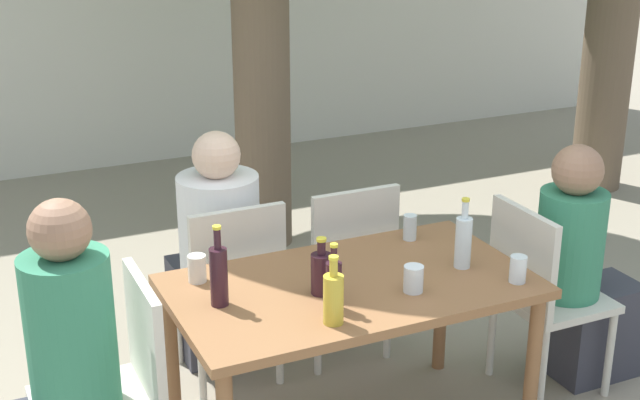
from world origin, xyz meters
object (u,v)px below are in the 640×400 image
(wine_bottle_2, at_px, (321,272))
(dining_table_front, at_px, (351,301))
(wine_bottle_3, at_px, (334,284))
(drinking_glass_3, at_px, (197,268))
(person_seated_1, at_px, (582,278))
(water_bottle_4, at_px, (463,241))
(drinking_glass_0, at_px, (410,227))
(drinking_glass_2, at_px, (413,279))
(patio_chair_2, at_px, (231,282))
(person_seated_0, at_px, (51,388))
(wine_bottle_0, at_px, (219,275))
(patio_chair_3, at_px, (345,260))
(patio_chair_1, at_px, (540,288))
(oil_cruet_1, at_px, (333,297))
(person_seated_2, at_px, (215,259))
(drinking_glass_1, at_px, (518,269))
(patio_chair_0, at_px, (118,383))

(wine_bottle_2, bearing_deg, dining_table_front, 15.11)
(wine_bottle_3, distance_m, drinking_glass_3, 0.59)
(person_seated_1, bearing_deg, wine_bottle_2, 91.74)
(water_bottle_4, relative_size, drinking_glass_0, 2.64)
(drinking_glass_2, height_order, drinking_glass_3, drinking_glass_3)
(patio_chair_2, bearing_deg, drinking_glass_2, 119.87)
(person_seated_0, bearing_deg, wine_bottle_3, 80.22)
(drinking_glass_3, bearing_deg, wine_bottle_0, -86.29)
(person_seated_0, xyz_separation_m, drinking_glass_0, (1.63, 0.29, 0.24))
(person_seated_1, height_order, wine_bottle_3, person_seated_1)
(patio_chair_3, height_order, water_bottle_4, water_bottle_4)
(person_seated_1, relative_size, wine_bottle_2, 5.06)
(patio_chair_1, relative_size, drinking_glass_2, 8.55)
(wine_bottle_0, xyz_separation_m, wine_bottle_3, (0.38, -0.21, -0.02))
(wine_bottle_0, distance_m, drinking_glass_0, 1.01)
(oil_cruet_1, bearing_deg, patio_chair_2, 94.61)
(patio_chair_1, relative_size, patio_chair_3, 1.00)
(person_seated_1, xyz_separation_m, wine_bottle_3, (-1.36, -0.18, 0.32))
(person_seated_0, xyz_separation_m, water_bottle_4, (1.67, -0.06, 0.30))
(drinking_glass_0, bearing_deg, drinking_glass_3, -178.64)
(person_seated_0, relative_size, drinking_glass_2, 11.79)
(person_seated_2, distance_m, drinking_glass_1, 1.48)
(patio_chair_3, distance_m, drinking_glass_3, 0.97)
(person_seated_0, bearing_deg, patio_chair_0, 90.00)
(patio_chair_2, relative_size, wine_bottle_0, 2.85)
(dining_table_front, height_order, oil_cruet_1, oil_cruet_1)
(person_seated_1, height_order, wine_bottle_2, person_seated_1)
(patio_chair_0, distance_m, oil_cruet_1, 0.85)
(wine_bottle_2, bearing_deg, drinking_glass_1, -17.26)
(wine_bottle_0, bearing_deg, patio_chair_0, -175.60)
(patio_chair_0, bearing_deg, wine_bottle_0, 94.40)
(wine_bottle_0, height_order, drinking_glass_0, wine_bottle_0)
(patio_chair_3, distance_m, person_seated_2, 0.62)
(water_bottle_4, bearing_deg, person_seated_0, 177.94)
(patio_chair_0, xyz_separation_m, patio_chair_1, (1.91, 0.00, 0.00))
(person_seated_2, xyz_separation_m, oil_cruet_1, (0.07, -1.16, 0.30))
(drinking_glass_1, xyz_separation_m, drinking_glass_2, (-0.42, 0.10, -0.00))
(person_seated_1, xyz_separation_m, water_bottle_4, (-0.71, -0.06, 0.33))
(wine_bottle_0, relative_size, drinking_glass_2, 3.00)
(person_seated_0, bearing_deg, oil_cruet_1, 73.94)
(patio_chair_2, distance_m, person_seated_1, 1.62)
(person_seated_0, height_order, wine_bottle_0, person_seated_0)
(person_seated_1, xyz_separation_m, drinking_glass_2, (-1.01, -0.18, 0.27))
(dining_table_front, xyz_separation_m, person_seated_1, (1.20, -0.00, -0.13))
(drinking_glass_0, bearing_deg, water_bottle_4, -82.16)
(drinking_glass_0, bearing_deg, drinking_glass_1, -73.41)
(person_seated_2, bearing_deg, wine_bottle_0, 73.30)
(drinking_glass_3, bearing_deg, patio_chair_3, 24.05)
(wine_bottle_3, xyz_separation_m, drinking_glass_3, (-0.39, 0.44, -0.05))
(patio_chair_3, bearing_deg, patio_chair_0, 27.33)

